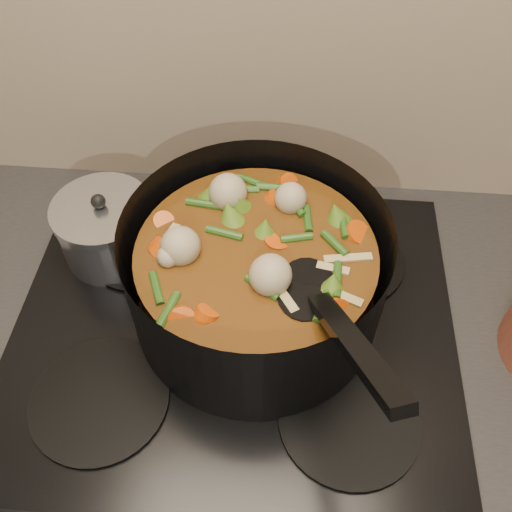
{
  "coord_description": "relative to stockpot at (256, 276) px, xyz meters",
  "views": [
    {
      "loc": [
        0.07,
        1.5,
        1.62
      ],
      "look_at": [
        0.03,
        1.96,
        1.05
      ],
      "focal_mm": 40.0,
      "sensor_mm": 36.0,
      "label": 1
    }
  ],
  "objects": [
    {
      "name": "saucepan",
      "position": [
        -0.23,
        0.09,
        -0.03
      ],
      "size": [
        0.15,
        0.15,
        0.12
      ],
      "rotation": [
        0.0,
        0.0,
        -0.09
      ],
      "color": "silver",
      "rests_on": "stovetop"
    },
    {
      "name": "counter",
      "position": [
        -0.03,
        -0.03,
        -0.55
      ],
      "size": [
        2.64,
        0.64,
        0.91
      ],
      "color": "brown",
      "rests_on": "ground"
    },
    {
      "name": "stockpot",
      "position": [
        0.0,
        0.0,
        0.0
      ],
      "size": [
        0.38,
        0.46,
        0.25
      ],
      "rotation": [
        0.0,
        0.0,
        0.13
      ],
      "color": "black",
      "rests_on": "stovetop"
    },
    {
      "name": "stovetop",
      "position": [
        -0.03,
        -0.03,
        -0.09
      ],
      "size": [
        0.62,
        0.54,
        0.03
      ],
      "color": "black",
      "rests_on": "counter"
    }
  ]
}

